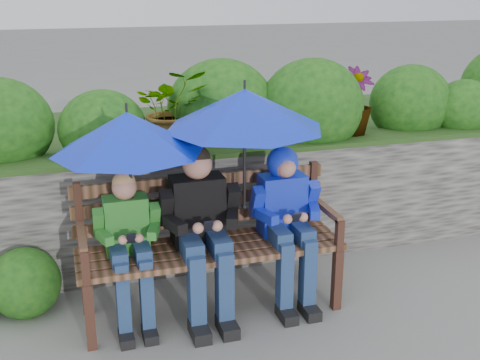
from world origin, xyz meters
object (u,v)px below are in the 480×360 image
object	(u,v)px
umbrella_left	(128,132)
boy_left	(129,241)
park_bench	(208,235)
boy_middle	(201,225)
umbrella_right	(245,109)
boy_right	(286,212)

from	to	relation	value
umbrella_left	boy_left	bearing A→B (deg)	-131.30
park_bench	boy_middle	xyz separation A→B (m)	(-0.07, -0.10, 0.13)
park_bench	umbrella_left	xyz separation A→B (m)	(-0.54, -0.04, 0.82)
park_bench	umbrella_right	world-z (taller)	umbrella_right
umbrella_left	umbrella_right	xyz separation A→B (m)	(0.80, 0.00, 0.11)
boy_middle	boy_right	bearing A→B (deg)	1.76
park_bench	boy_middle	world-z (taller)	boy_middle
umbrella_left	boy_right	bearing A→B (deg)	-2.27
boy_middle	umbrella_left	distance (m)	0.83
umbrella_right	boy_left	bearing A→B (deg)	-176.54
boy_left	boy_middle	distance (m)	0.51
park_bench	umbrella_right	distance (m)	0.96
boy_left	boy_right	size ratio (longest dim) A/B	0.93
boy_middle	umbrella_right	bearing A→B (deg)	11.08
boy_right	umbrella_left	xyz separation A→B (m)	(-1.11, 0.04, 0.67)
boy_left	umbrella_right	bearing A→B (deg)	3.46
umbrella_right	umbrella_left	bearing A→B (deg)	-179.86
park_bench	boy_middle	bearing A→B (deg)	-126.34
umbrella_left	umbrella_right	size ratio (longest dim) A/B	0.90
umbrella_right	boy_right	bearing A→B (deg)	-8.49
umbrella_left	umbrella_right	bearing A→B (deg)	0.14
boy_right	umbrella_right	xyz separation A→B (m)	(-0.31, 0.05, 0.78)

